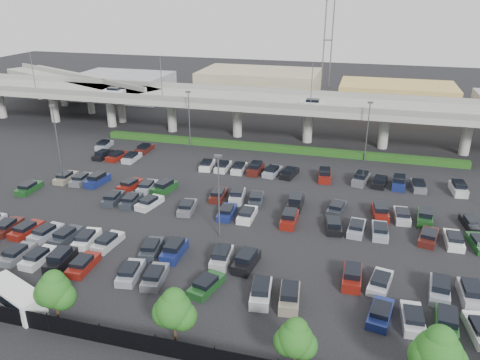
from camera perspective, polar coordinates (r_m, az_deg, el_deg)
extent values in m
plane|color=black|center=(63.26, -0.30, -3.46)|extent=(280.00, 280.00, 0.00)
cube|color=gray|center=(90.50, 5.23, 9.29)|extent=(150.00, 13.00, 1.10)
cube|color=slate|center=(84.28, 4.47, 9.07)|extent=(150.00, 0.50, 1.00)
cube|color=slate|center=(96.30, 5.94, 10.69)|extent=(150.00, 0.50, 1.00)
cylinder|color=gray|center=(120.80, -27.15, 8.34)|extent=(1.80, 1.80, 6.70)
cylinder|color=gray|center=(111.97, -21.74, 8.28)|extent=(1.80, 1.80, 6.70)
cube|color=slate|center=(111.33, -21.97, 9.84)|extent=(2.60, 9.75, 0.50)
cylinder|color=gray|center=(104.27, -15.47, 8.11)|extent=(1.80, 1.80, 6.70)
cube|color=slate|center=(103.59, -15.65, 9.80)|extent=(2.60, 9.75, 0.50)
cylinder|color=gray|center=(97.99, -8.31, 7.80)|extent=(1.80, 1.80, 6.70)
cube|color=slate|center=(97.26, -8.42, 9.60)|extent=(2.60, 9.75, 0.50)
cylinder|color=gray|center=(93.39, -0.33, 7.32)|extent=(1.80, 1.80, 6.70)
cube|color=slate|center=(92.63, -0.34, 9.20)|extent=(2.60, 9.75, 0.50)
cylinder|color=gray|center=(90.75, 8.27, 6.64)|extent=(1.80, 1.80, 6.70)
cube|color=slate|center=(89.96, 8.38, 8.57)|extent=(2.60, 9.75, 0.50)
cylinder|color=gray|center=(90.22, 17.15, 5.78)|extent=(1.80, 1.80, 6.70)
cube|color=slate|center=(89.43, 17.37, 7.71)|extent=(2.60, 9.75, 0.50)
cylinder|color=gray|center=(91.85, 25.89, 4.80)|extent=(1.80, 1.80, 6.70)
cube|color=slate|center=(91.07, 26.22, 6.68)|extent=(2.60, 9.75, 0.50)
cube|color=white|center=(99.22, -15.11, 10.34)|extent=(4.40, 1.82, 0.82)
cube|color=black|center=(99.10, -15.14, 10.70)|extent=(2.30, 1.60, 0.50)
cube|color=silver|center=(86.56, 8.84, 9.17)|extent=(4.40, 1.82, 0.82)
cube|color=black|center=(86.42, 8.87, 9.57)|extent=(2.30, 1.60, 0.50)
cylinder|color=#55545A|center=(105.10, -23.91, 11.86)|extent=(0.14, 0.14, 8.00)
cylinder|color=#55545A|center=(90.37, -9.57, 12.00)|extent=(0.14, 0.14, 8.00)
cylinder|color=#55545A|center=(82.80, 8.72, 11.13)|extent=(0.14, 0.14, 8.00)
cube|color=gray|center=(120.54, -19.32, 11.41)|extent=(50.93, 30.13, 1.10)
cube|color=slate|center=(120.36, -19.38, 11.90)|extent=(47.34, 22.43, 1.00)
cylinder|color=gray|center=(137.68, -23.30, 10.42)|extent=(1.60, 1.60, 6.70)
cylinder|color=gray|center=(127.22, -20.76, 9.94)|extent=(1.60, 1.60, 6.70)
cylinder|color=gray|center=(117.06, -17.78, 9.35)|extent=(1.60, 1.60, 6.70)
cylinder|color=gray|center=(107.27, -14.27, 8.61)|extent=(1.60, 1.60, 6.70)
cube|color=#163D11|center=(85.67, 4.22, 3.91)|extent=(66.00, 1.60, 1.10)
cube|color=black|center=(40.81, -11.57, -18.91)|extent=(70.00, 0.06, 1.80)
cylinder|color=black|center=(44.93, -22.33, -15.79)|extent=(0.10, 0.10, 2.00)
cylinder|color=black|center=(42.42, -16.66, -17.46)|extent=(0.10, 0.10, 2.00)
cylinder|color=black|center=(40.38, -10.24, -19.13)|extent=(0.10, 0.10, 2.00)
cylinder|color=black|center=(38.88, -3.09, -20.69)|extent=(0.10, 0.10, 2.00)
cylinder|color=#332316|center=(45.75, -21.32, -14.90)|extent=(0.26, 0.26, 1.96)
sphere|color=#195015|center=(44.40, -21.76, -12.42)|extent=(3.04, 3.04, 3.04)
sphere|color=#195015|center=(44.38, -20.83, -13.14)|extent=(2.39, 2.39, 2.39)
sphere|color=#195015|center=(44.86, -22.39, -12.65)|extent=(2.39, 2.39, 2.39)
sphere|color=#195015|center=(43.99, -21.79, -11.42)|extent=(2.06, 2.06, 2.06)
cylinder|color=#332316|center=(41.14, -7.92, -18.06)|extent=(0.26, 0.26, 1.97)
sphere|color=#195015|center=(39.63, -8.11, -15.40)|extent=(3.07, 3.07, 3.07)
sphere|color=#195015|center=(39.81, -7.03, -16.15)|extent=(2.41, 2.41, 2.41)
sphere|color=#195015|center=(39.98, -8.96, -15.67)|extent=(2.41, 2.41, 2.41)
sphere|color=#195015|center=(39.18, -8.06, -14.30)|extent=(2.08, 2.08, 2.08)
sphere|color=#195015|center=(37.32, 6.72, -18.71)|extent=(2.79, 2.79, 2.79)
sphere|color=#195015|center=(37.67, 7.74, -19.31)|extent=(2.19, 2.19, 2.19)
sphere|color=#195015|center=(37.51, 5.81, -19.01)|extent=(2.19, 2.19, 2.19)
sphere|color=#195015|center=(36.89, 6.88, -17.66)|extent=(1.89, 1.89, 1.89)
sphere|color=#195015|center=(37.62, 22.98, -18.86)|extent=(3.43, 3.43, 3.43)
sphere|color=#195015|center=(37.68, 21.83, -19.32)|extent=(2.70, 2.70, 2.70)
sphere|color=#195015|center=(37.11, 23.25, -17.59)|extent=(2.33, 2.33, 2.33)
cube|color=silver|center=(49.04, -25.68, -12.93)|extent=(7.16, 4.60, 1.98)
cube|color=black|center=(48.78, -25.77, -12.47)|extent=(6.30, 4.31, 0.90)
cube|color=silver|center=(48.45, -25.90, -11.85)|extent=(7.28, 4.73, 0.24)
cube|color=#575A5F|center=(57.52, -25.51, -8.19)|extent=(1.86, 4.42, 0.82)
cube|color=black|center=(57.10, -25.74, -7.73)|extent=(1.62, 2.32, 0.50)
cube|color=silver|center=(55.87, -23.32, -8.72)|extent=(1.96, 4.46, 0.82)
cube|color=black|center=(55.44, -23.55, -8.26)|extent=(1.68, 2.35, 0.50)
cube|color=black|center=(54.25, -21.02, -9.16)|extent=(2.26, 4.56, 1.05)
cube|color=black|center=(53.85, -21.14, -8.42)|extent=(1.86, 2.75, 0.65)
cube|color=maroon|center=(52.84, -18.55, -9.83)|extent=(1.99, 4.47, 0.82)
cube|color=black|center=(52.39, -18.75, -9.35)|extent=(1.69, 2.36, 0.50)
cube|color=gray|center=(50.24, -13.20, -10.99)|extent=(2.42, 4.61, 0.82)
cube|color=black|center=(49.76, -13.37, -10.50)|extent=(1.91, 2.50, 0.50)
cube|color=#575A5F|center=(49.12, -10.30, -11.57)|extent=(2.36, 4.59, 0.82)
cube|color=black|center=(48.62, -10.45, -11.08)|extent=(1.88, 2.48, 0.50)
cube|color=#18441A|center=(47.27, -4.11, -12.71)|extent=(2.85, 4.71, 0.82)
cube|color=black|center=(46.76, -4.21, -12.21)|extent=(2.12, 2.62, 0.50)
cube|color=silver|center=(45.95, 2.57, -13.66)|extent=(2.35, 4.59, 1.05)
cube|color=black|center=(45.47, 2.59, -12.82)|extent=(1.91, 2.78, 0.65)
cube|color=gray|center=(45.56, 6.05, -14.14)|extent=(2.30, 4.58, 1.05)
cube|color=black|center=(45.08, 6.09, -13.30)|extent=(1.88, 2.76, 0.65)
cube|color=navy|center=(45.44, 16.73, -15.39)|extent=(2.57, 4.65, 0.82)
cube|color=black|center=(44.91, 16.82, -14.91)|extent=(1.98, 2.55, 0.50)
cube|color=#ACACB0|center=(45.71, 20.29, -15.66)|extent=(2.04, 4.49, 0.82)
cube|color=black|center=(45.18, 20.41, -15.18)|extent=(1.72, 2.38, 0.50)
cube|color=#18441A|center=(46.07, 23.83, -15.75)|extent=(2.22, 4.55, 1.05)
cube|color=black|center=(45.60, 23.99, -14.93)|extent=(1.83, 2.74, 0.65)
cube|color=white|center=(46.73, 27.25, -16.01)|extent=(2.48, 4.63, 0.82)
cube|color=#431611|center=(64.16, -26.48, -5.20)|extent=(2.24, 4.56, 0.82)
cube|color=black|center=(63.77, -26.70, -4.77)|extent=(1.82, 2.44, 0.50)
cube|color=maroon|center=(62.45, -24.57, -5.59)|extent=(2.17, 4.53, 0.82)
cube|color=black|center=(62.04, -24.78, -5.16)|extent=(1.78, 2.42, 0.50)
cube|color=gray|center=(60.80, -22.55, -6.01)|extent=(2.31, 4.58, 0.82)
cube|color=black|center=(60.39, -22.75, -5.56)|extent=(1.86, 2.47, 0.50)
cube|color=#262B32|center=(59.25, -20.42, -6.43)|extent=(2.11, 4.51, 0.82)
cube|color=black|center=(58.82, -20.61, -5.98)|extent=(1.75, 2.40, 0.50)
cube|color=white|center=(57.78, -18.17, -6.88)|extent=(2.35, 4.59, 0.82)
cube|color=black|center=(57.34, -18.35, -6.41)|extent=(1.87, 2.48, 0.50)
cube|color=#ACACB0|center=(56.40, -15.81, -7.33)|extent=(2.17, 4.53, 0.82)
cube|color=black|center=(55.95, -15.98, -6.86)|extent=(1.78, 2.42, 0.50)
cube|color=#262B32|center=(53.97, -10.72, -8.25)|extent=(2.46, 4.62, 0.82)
cube|color=black|center=(53.50, -10.86, -7.77)|extent=(1.93, 2.52, 0.50)
cube|color=navy|center=(52.87, -8.01, -8.61)|extent=(1.90, 4.43, 1.05)
cube|color=black|center=(52.45, -8.06, -7.84)|extent=(1.65, 2.63, 0.65)
cube|color=#ACACB0|center=(51.16, -2.25, -9.53)|extent=(2.13, 4.52, 1.05)
cube|color=black|center=(50.73, -2.26, -8.74)|extent=(1.78, 2.71, 0.65)
cube|color=black|center=(50.51, 0.78, -9.97)|extent=(2.32, 4.58, 1.05)
cube|color=black|center=(50.07, 0.78, -9.18)|extent=(1.89, 2.77, 0.65)
cube|color=maroon|center=(49.37, 13.48, -11.51)|extent=(1.84, 4.41, 1.05)
cube|color=black|center=(48.93, 13.57, -10.71)|extent=(1.61, 2.61, 0.65)
cube|color=#ACACB0|center=(49.53, 16.71, -11.92)|extent=(2.68, 4.68, 0.82)
cube|color=black|center=(49.02, 16.79, -11.44)|extent=(2.04, 2.58, 0.50)
cube|color=gray|center=(50.11, 23.13, -12.30)|extent=(2.27, 4.56, 1.05)
cube|color=black|center=(49.67, 23.28, -11.52)|extent=(1.86, 2.75, 0.65)
cube|color=#ACACB0|center=(50.65, 26.27, -12.49)|extent=(2.00, 4.47, 1.05)
cube|color=black|center=(50.22, 26.43, -11.71)|extent=(1.70, 2.66, 0.65)
cube|color=#18441A|center=(75.02, -24.32, -0.94)|extent=(1.97, 4.46, 0.82)
cube|color=black|center=(74.66, -24.49, -0.56)|extent=(1.68, 2.35, 0.50)
cube|color=#262B32|center=(67.39, -15.18, -2.22)|extent=(2.26, 4.56, 0.82)
cube|color=black|center=(66.98, -15.31, -1.80)|extent=(1.83, 2.45, 0.50)
cube|color=#262B32|center=(66.10, -13.11, -2.51)|extent=(2.13, 4.52, 0.82)
cube|color=black|center=(65.68, -13.24, -2.08)|extent=(1.76, 2.41, 0.50)
cube|color=silver|center=(64.90, -10.96, -2.80)|extent=(2.66, 4.67, 0.82)
cube|color=black|center=(64.48, -11.08, -2.36)|extent=(2.03, 2.57, 0.50)
cube|color=#575A5F|center=(62.80, -6.43, -3.40)|extent=(2.36, 4.59, 0.82)
cube|color=black|center=(62.36, -6.52, -2.95)|extent=(1.88, 2.48, 0.50)
cube|color=navy|center=(61.12, -1.61, -4.01)|extent=(2.04, 4.49, 0.82)
cube|color=black|center=(60.67, -1.68, -3.56)|extent=(1.72, 2.38, 0.50)
cube|color=white|center=(60.45, 0.89, -4.32)|extent=(1.82, 4.40, 0.82)
cube|color=black|center=(60.00, 0.84, -3.86)|extent=(1.60, 2.30, 0.50)
cube|color=maroon|center=(59.42, 6.05, -4.82)|extent=(1.85, 4.41, 1.05)
cube|color=black|center=(59.05, 6.08, -4.11)|extent=(1.62, 2.61, 0.65)
cube|color=black|center=(58.99, 11.34, -5.50)|extent=(2.42, 4.61, 0.82)
cube|color=black|center=(58.53, 11.37, -5.04)|extent=(1.91, 2.50, 0.50)
cube|color=gray|center=(58.94, 14.01, -5.77)|extent=(2.17, 4.53, 0.82)
cube|color=black|center=(58.48, 14.05, -5.32)|extent=(1.78, 2.42, 0.50)
cube|color=gray|center=(59.02, 16.68, -6.04)|extent=(1.99, 4.47, 0.82)
cube|color=black|center=(58.56, 16.75, -5.58)|extent=(1.69, 2.36, 0.50)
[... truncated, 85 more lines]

